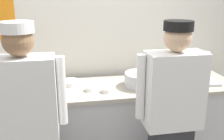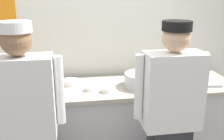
{
  "view_description": "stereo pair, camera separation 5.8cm",
  "coord_description": "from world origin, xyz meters",
  "px_view_note": "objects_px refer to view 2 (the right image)",
  "views": [
    {
      "loc": [
        -0.34,
        -2.09,
        1.83
      ],
      "look_at": [
        0.12,
        0.39,
        1.07
      ],
      "focal_mm": 41.6,
      "sensor_mm": 36.0,
      "label": 1
    },
    {
      "loc": [
        -0.28,
        -2.1,
        1.83
      ],
      "look_at": [
        0.12,
        0.39,
        1.07
      ],
      "focal_mm": 41.6,
      "sensor_mm": 36.0,
      "label": 2
    }
  ],
  "objects_px": {
    "chef_center": "(171,116)",
    "plate_stack_front": "(70,82)",
    "mixing_bowl_steel": "(143,80)",
    "sheet_tray": "(197,81)",
    "ramekin_red_sauce": "(106,90)",
    "chef_near_left": "(25,126)",
    "ramekin_green_sauce": "(89,89)",
    "squeeze_bottle_primary": "(21,80)",
    "squeeze_bottle_secondary": "(161,69)",
    "squeeze_bottle_spare": "(33,84)"
  },
  "relations": [
    {
      "from": "mixing_bowl_steel",
      "to": "chef_near_left",
      "type": "bearing_deg",
      "value": -150.78
    },
    {
      "from": "chef_near_left",
      "to": "squeeze_bottle_primary",
      "type": "height_order",
      "value": "chef_near_left"
    },
    {
      "from": "chef_near_left",
      "to": "sheet_tray",
      "type": "height_order",
      "value": "chef_near_left"
    },
    {
      "from": "chef_center",
      "to": "mixing_bowl_steel",
      "type": "xyz_separation_m",
      "value": [
        -0.06,
        0.6,
        0.11
      ]
    },
    {
      "from": "chef_center",
      "to": "squeeze_bottle_primary",
      "type": "distance_m",
      "value": 1.47
    },
    {
      "from": "chef_near_left",
      "to": "plate_stack_front",
      "type": "height_order",
      "value": "chef_near_left"
    },
    {
      "from": "ramekin_green_sauce",
      "to": "sheet_tray",
      "type": "bearing_deg",
      "value": 3.61
    },
    {
      "from": "chef_center",
      "to": "ramekin_green_sauce",
      "type": "distance_m",
      "value": 0.84
    },
    {
      "from": "chef_center",
      "to": "plate_stack_front",
      "type": "distance_m",
      "value": 1.12
    },
    {
      "from": "squeeze_bottle_primary",
      "to": "squeeze_bottle_spare",
      "type": "relative_size",
      "value": 0.91
    },
    {
      "from": "chef_center",
      "to": "squeeze_bottle_primary",
      "type": "bearing_deg",
      "value": 150.03
    },
    {
      "from": "chef_near_left",
      "to": "ramekin_red_sauce",
      "type": "relative_size",
      "value": 17.14
    },
    {
      "from": "plate_stack_front",
      "to": "squeeze_bottle_secondary",
      "type": "xyz_separation_m",
      "value": [
        1.02,
        0.09,
        0.07
      ]
    },
    {
      "from": "chef_near_left",
      "to": "squeeze_bottle_secondary",
      "type": "bearing_deg",
      "value": 32.54
    },
    {
      "from": "ramekin_red_sauce",
      "to": "ramekin_green_sauce",
      "type": "xyz_separation_m",
      "value": [
        -0.16,
        0.06,
        -0.0
      ]
    },
    {
      "from": "plate_stack_front",
      "to": "squeeze_bottle_secondary",
      "type": "relative_size",
      "value": 1.0
    },
    {
      "from": "squeeze_bottle_spare",
      "to": "ramekin_green_sauce",
      "type": "bearing_deg",
      "value": 0.32
    },
    {
      "from": "sheet_tray",
      "to": "squeeze_bottle_spare",
      "type": "relative_size",
      "value": 1.93
    },
    {
      "from": "chef_near_left",
      "to": "squeeze_bottle_secondary",
      "type": "relative_size",
      "value": 8.55
    },
    {
      "from": "sheet_tray",
      "to": "squeeze_bottle_spare",
      "type": "distance_m",
      "value": 1.69
    },
    {
      "from": "plate_stack_front",
      "to": "mixing_bowl_steel",
      "type": "xyz_separation_m",
      "value": [
        0.73,
        -0.18,
        0.05
      ]
    },
    {
      "from": "squeeze_bottle_primary",
      "to": "squeeze_bottle_secondary",
      "type": "distance_m",
      "value": 1.5
    },
    {
      "from": "plate_stack_front",
      "to": "sheet_tray",
      "type": "relative_size",
      "value": 0.47
    },
    {
      "from": "chef_center",
      "to": "ramekin_red_sauce",
      "type": "bearing_deg",
      "value": 132.01
    },
    {
      "from": "squeeze_bottle_primary",
      "to": "squeeze_bottle_secondary",
      "type": "relative_size",
      "value": 1.0
    },
    {
      "from": "mixing_bowl_steel",
      "to": "ramekin_red_sauce",
      "type": "height_order",
      "value": "mixing_bowl_steel"
    },
    {
      "from": "chef_near_left",
      "to": "plate_stack_front",
      "type": "relative_size",
      "value": 8.56
    },
    {
      "from": "mixing_bowl_steel",
      "to": "ramekin_red_sauce",
      "type": "relative_size",
      "value": 3.9
    },
    {
      "from": "chef_center",
      "to": "ramekin_red_sauce",
      "type": "relative_size",
      "value": 16.98
    },
    {
      "from": "sheet_tray",
      "to": "ramekin_green_sauce",
      "type": "xyz_separation_m",
      "value": [
        -1.16,
        -0.07,
        0.01
      ]
    },
    {
      "from": "squeeze_bottle_spare",
      "to": "ramekin_red_sauce",
      "type": "bearing_deg",
      "value": -5.18
    },
    {
      "from": "mixing_bowl_steel",
      "to": "squeeze_bottle_primary",
      "type": "xyz_separation_m",
      "value": [
        -1.21,
        0.13,
        0.02
      ]
    },
    {
      "from": "mixing_bowl_steel",
      "to": "sheet_tray",
      "type": "relative_size",
      "value": 0.92
    },
    {
      "from": "mixing_bowl_steel",
      "to": "ramekin_red_sauce",
      "type": "distance_m",
      "value": 0.41
    },
    {
      "from": "plate_stack_front",
      "to": "ramekin_red_sauce",
      "type": "height_order",
      "value": "plate_stack_front"
    },
    {
      "from": "sheet_tray",
      "to": "ramekin_red_sauce",
      "type": "xyz_separation_m",
      "value": [
        -1.0,
        -0.14,
        0.01
      ]
    },
    {
      "from": "mixing_bowl_steel",
      "to": "sheet_tray",
      "type": "height_order",
      "value": "mixing_bowl_steel"
    },
    {
      "from": "mixing_bowl_steel",
      "to": "squeeze_bottle_spare",
      "type": "distance_m",
      "value": 1.07
    },
    {
      "from": "chef_center",
      "to": "ramekin_green_sauce",
      "type": "xyz_separation_m",
      "value": [
        -0.61,
        0.57,
        0.06
      ]
    },
    {
      "from": "plate_stack_front",
      "to": "ramekin_green_sauce",
      "type": "bearing_deg",
      "value": -50.05
    },
    {
      "from": "chef_center",
      "to": "ramekin_green_sauce",
      "type": "height_order",
      "value": "chef_center"
    },
    {
      "from": "plate_stack_front",
      "to": "squeeze_bottle_primary",
      "type": "distance_m",
      "value": 0.48
    },
    {
      "from": "chef_near_left",
      "to": "chef_center",
      "type": "relative_size",
      "value": 1.01
    },
    {
      "from": "squeeze_bottle_secondary",
      "to": "ramekin_green_sauce",
      "type": "relative_size",
      "value": 2.32
    },
    {
      "from": "plate_stack_front",
      "to": "ramekin_red_sauce",
      "type": "bearing_deg",
      "value": -39.6
    },
    {
      "from": "chef_center",
      "to": "squeeze_bottle_primary",
      "type": "relative_size",
      "value": 8.51
    },
    {
      "from": "mixing_bowl_steel",
      "to": "squeeze_bottle_primary",
      "type": "relative_size",
      "value": 1.95
    },
    {
      "from": "chef_near_left",
      "to": "mixing_bowl_steel",
      "type": "height_order",
      "value": "chef_near_left"
    },
    {
      "from": "sheet_tray",
      "to": "squeeze_bottle_primary",
      "type": "relative_size",
      "value": 2.12
    },
    {
      "from": "chef_center",
      "to": "ramekin_red_sauce",
      "type": "xyz_separation_m",
      "value": [
        -0.46,
        0.51,
        0.06
      ]
    }
  ]
}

